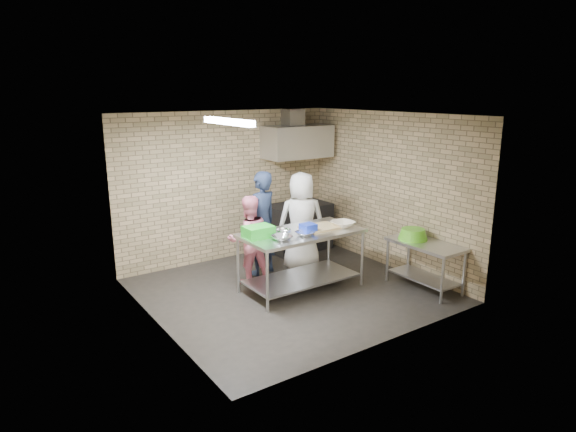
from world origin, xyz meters
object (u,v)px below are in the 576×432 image
at_px(green_crate, 258,232).
at_px(green_basin, 413,234).
at_px(woman_pink, 249,239).
at_px(prep_table, 301,260).
at_px(man_navy, 261,223).
at_px(side_counter, 424,266).
at_px(bottle_green, 310,144).
at_px(blue_tub, 308,228).
at_px(stove, 299,227).
at_px(woman_white, 301,221).
at_px(bottle_red, 294,144).

distance_m(green_crate, green_basin, 2.48).
bearing_deg(woman_pink, prep_table, 132.61).
bearing_deg(prep_table, man_navy, 98.78).
bearing_deg(green_basin, side_counter, -85.43).
height_order(prep_table, bottle_green, bottle_green).
bearing_deg(side_counter, prep_table, 146.38).
bearing_deg(bottle_green, blue_tub, -127.59).
bearing_deg(bottle_green, prep_table, -129.89).
bearing_deg(side_counter, blue_tub, 148.12).
bearing_deg(stove, woman_pink, -150.61).
bearing_deg(woman_white, stove, -100.02).
relative_size(stove, woman_pink, 0.84).
height_order(blue_tub, bottle_red, bottle_red).
distance_m(green_basin, man_navy, 2.47).
height_order(blue_tub, man_navy, man_navy).
relative_size(blue_tub, bottle_red, 1.16).
bearing_deg(prep_table, bottle_green, 50.11).
bearing_deg(blue_tub, stove, 58.16).
bearing_deg(stove, green_crate, -139.93).
relative_size(stove, bottle_red, 6.67).
height_order(blue_tub, bottle_green, bottle_green).
distance_m(side_counter, bottle_green, 3.41).
bearing_deg(side_counter, woman_pink, 139.52).
xyz_separation_m(green_basin, bottle_red, (-0.38, 2.74, 1.19)).
height_order(bottle_red, woman_pink, bottle_red).
xyz_separation_m(bottle_green, woman_white, (-1.05, -1.16, -1.16)).
bearing_deg(prep_table, woman_pink, 124.71).
xyz_separation_m(side_counter, man_navy, (-1.75, 2.01, 0.51)).
relative_size(blue_tub, man_navy, 0.12).
height_order(prep_table, side_counter, prep_table).
height_order(man_navy, woman_white, man_navy).
relative_size(green_crate, green_basin, 0.91).
height_order(prep_table, woman_white, woman_white).
height_order(bottle_green, man_navy, bottle_green).
bearing_deg(green_crate, side_counter, -27.26).
bearing_deg(side_counter, green_crate, 152.74).
relative_size(green_crate, woman_pink, 0.29).
relative_size(side_counter, bottle_green, 8.00).
distance_m(side_counter, woman_pink, 2.81).
xyz_separation_m(prep_table, woman_pink, (-0.51, 0.74, 0.25)).
distance_m(stove, blue_tub, 2.17).
height_order(side_counter, blue_tub, blue_tub).
bearing_deg(woman_pink, bottle_red, -137.62).
xyz_separation_m(bottle_red, woman_pink, (-1.72, -1.18, -1.31)).
bearing_deg(prep_table, bottle_red, 57.88).
height_order(green_crate, man_navy, man_navy).
bearing_deg(bottle_green, stove, -151.93).
relative_size(side_counter, green_crate, 2.87).
bearing_deg(woman_pink, man_navy, -142.96).
distance_m(blue_tub, bottle_green, 2.74).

